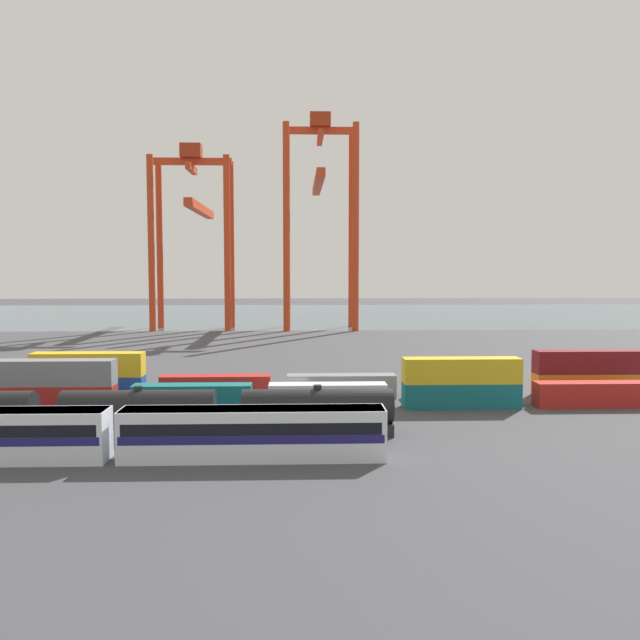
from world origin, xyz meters
name	(u,v)px	position (x,y,z in m)	size (l,w,h in m)	color
ground_plane	(296,354)	(0.00, 40.00, 0.00)	(420.00, 420.00, 0.00)	#424247
harbour_water	(296,314)	(0.00, 137.51, 0.00)	(400.00, 110.00, 0.01)	#475B6B
passenger_train	(114,432)	(-13.70, -22.36, 2.14)	(40.84, 3.14, 3.90)	silver
freight_tank_row	(139,413)	(-13.51, -15.22, 2.08)	(43.70, 2.94, 4.40)	#232326
shipping_container_2	(55,398)	(-24.51, -4.21, 1.30)	(12.10, 2.44, 2.60)	#AD211C
shipping_container_3	(54,373)	(-24.51, -4.21, 3.90)	(12.10, 2.44, 2.60)	slate
shipping_container_4	(192,397)	(-10.64, -4.21, 1.30)	(12.10, 2.44, 2.60)	#146066
shipping_container_5	(328,396)	(3.23, -4.21, 1.30)	(12.10, 2.44, 2.60)	silver
shipping_container_6	(461,395)	(17.10, -4.21, 1.30)	(12.10, 2.44, 2.60)	#146066
shipping_container_7	(462,370)	(17.10, -4.21, 3.90)	(12.10, 2.44, 2.60)	gold
shipping_container_8	(593,394)	(30.96, -4.21, 1.30)	(12.10, 2.44, 2.60)	#AD211C
shipping_container_11	(89,388)	(-22.92, 1.60, 1.30)	(12.10, 2.44, 2.60)	#1C4299
shipping_container_12	(88,364)	(-22.92, 1.60, 3.90)	(12.10, 2.44, 2.60)	gold
shipping_container_13	(216,387)	(-8.95, 1.60, 1.30)	(12.10, 2.44, 2.60)	#AD211C
shipping_container_14	(341,386)	(5.01, 1.60, 1.30)	(12.10, 2.44, 2.60)	slate
shipping_container_15	(465,385)	(18.98, 1.60, 1.30)	(12.10, 2.44, 2.60)	silver
shipping_container_16	(587,385)	(32.95, 1.60, 1.30)	(12.10, 2.44, 2.60)	orange
shipping_container_17	(588,362)	(32.95, 1.60, 3.90)	(12.10, 2.44, 2.60)	maroon
gantry_crane_west	(194,219)	(-24.42, 90.89, 26.15)	(18.86, 39.87, 43.30)	red
gantry_crane_central	(320,201)	(5.70, 90.66, 30.59)	(17.45, 40.98, 50.58)	red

